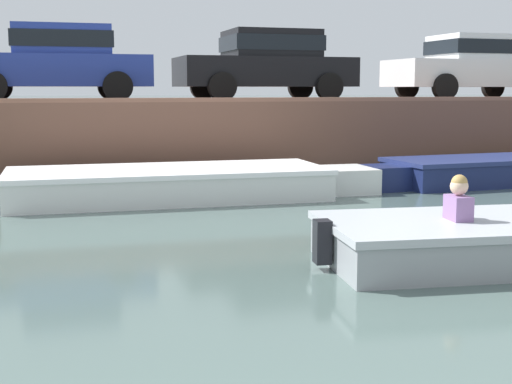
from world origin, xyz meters
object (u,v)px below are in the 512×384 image
object	(u,v)px
boat_moored_east_navy	(492,170)
car_left_inner_blue	(58,60)
boat_moored_central_white	(184,183)
car_right_inner_white	(474,64)
car_centre_black	(267,62)

from	to	relation	value
boat_moored_east_navy	car_left_inner_blue	size ratio (longest dim) A/B	1.45
boat_moored_central_white	car_right_inner_white	xyz separation A→B (m)	(7.90, 3.63, 2.18)
boat_moored_central_white	car_left_inner_blue	distance (m)	4.65
boat_moored_east_navy	car_right_inner_white	bearing A→B (deg)	63.24
boat_moored_central_white	car_right_inner_white	size ratio (longest dim) A/B	1.54
car_centre_black	car_right_inner_white	size ratio (longest dim) A/B	0.94
boat_moored_central_white	car_centre_black	size ratio (longest dim) A/B	1.63
boat_moored_east_navy	boat_moored_central_white	bearing A→B (deg)	-178.03
boat_moored_central_white	car_left_inner_blue	xyz separation A→B (m)	(-1.93, 3.63, 2.18)
car_right_inner_white	car_left_inner_blue	bearing A→B (deg)	-179.99
boat_moored_east_navy	car_left_inner_blue	world-z (taller)	car_left_inner_blue
car_centre_black	car_right_inner_white	world-z (taller)	same
boat_moored_east_navy	car_centre_black	world-z (taller)	car_centre_black
boat_moored_east_navy	car_left_inner_blue	bearing A→B (deg)	157.13
boat_moored_east_navy	car_left_inner_blue	distance (m)	9.06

